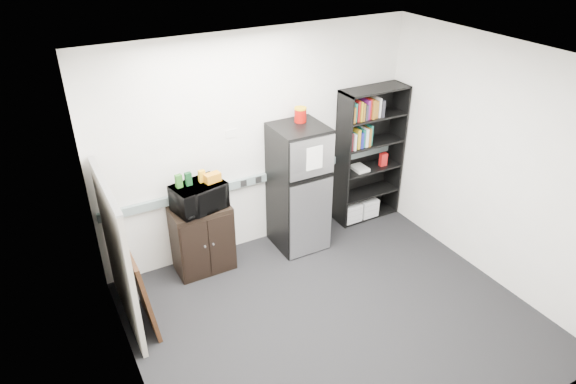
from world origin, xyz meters
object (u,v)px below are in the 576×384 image
object	(u,v)px
microwave	(199,197)
bookshelf	(368,153)
refrigerator	(299,188)
cabinet	(203,239)
cubicle_partition	(118,255)

from	to	relation	value
microwave	bookshelf	bearing A→B (deg)	-10.46
microwave	refrigerator	world-z (taller)	refrigerator
microwave	refrigerator	xyz separation A→B (m)	(1.25, -0.06, -0.19)
bookshelf	microwave	bearing A→B (deg)	-178.05
microwave	refrigerator	size ratio (longest dim) A/B	0.35
bookshelf	cabinet	world-z (taller)	bookshelf
cubicle_partition	refrigerator	bearing A→B (deg)	8.57
cubicle_partition	cabinet	xyz separation A→B (m)	(1.01, 0.42, -0.39)
cubicle_partition	microwave	distance (m)	1.11
microwave	refrigerator	distance (m)	1.27
cabinet	microwave	world-z (taller)	microwave
cabinet	microwave	xyz separation A→B (m)	(0.00, -0.02, 0.57)
cubicle_partition	refrigerator	xyz separation A→B (m)	(2.26, 0.34, -0.01)
cubicle_partition	cabinet	world-z (taller)	cubicle_partition
cubicle_partition	microwave	world-z (taller)	cubicle_partition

